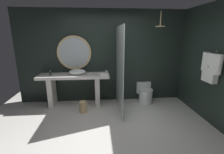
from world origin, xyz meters
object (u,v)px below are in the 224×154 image
hanging_bathrobe (211,66)px  toilet (145,93)px  rain_shower_head (160,25)px  vessel_sink (77,72)px  folded_hand_towel (103,74)px  soap_dispenser (50,73)px  tumbler_cup (106,72)px  waste_bin (83,106)px  round_wall_mirror (74,53)px

hanging_bathrobe → toilet: hanging_bathrobe is taller
rain_shower_head → hanging_bathrobe: bearing=-56.4°
hanging_bathrobe → rain_shower_head: bearing=123.6°
vessel_sink → folded_hand_towel: 0.72m
soap_dispenser → folded_hand_towel: 1.39m
vessel_sink → tumbler_cup: (0.78, -0.00, -0.02)m
soap_dispenser → toilet: soap_dispenser is taller
soap_dispenser → hanging_bathrobe: bearing=-16.9°
hanging_bathrobe → toilet: (-1.02, 1.20, -1.02)m
soap_dispenser → waste_bin: size_ratio=0.43×
round_wall_mirror → toilet: 2.33m
round_wall_mirror → hanging_bathrobe: round_wall_mirror is taller
vessel_sink → toilet: (1.91, 0.04, -0.69)m
tumbler_cup → hanging_bathrobe: hanging_bathrobe is taller
rain_shower_head → soap_dispenser: bearing=-179.8°
waste_bin → hanging_bathrobe: bearing=-13.6°
tumbler_cup → toilet: tumbler_cup is taller
soap_dispenser → rain_shower_head: rain_shower_head is taller
soap_dispenser → toilet: size_ratio=0.23×
vessel_sink → tumbler_cup: vessel_sink is taller
tumbler_cup → round_wall_mirror: bearing=164.6°
hanging_bathrobe → waste_bin: hanging_bathrobe is taller
folded_hand_towel → tumbler_cup: bearing=65.7°
vessel_sink → soap_dispenser: bearing=-175.3°
folded_hand_towel → soap_dispenser: bearing=173.9°
hanging_bathrobe → folded_hand_towel: (-2.24, 0.95, -0.36)m
hanging_bathrobe → waste_bin: (-2.77, 0.67, -1.12)m
toilet → folded_hand_towel: 1.41m
waste_bin → tumbler_cup: bearing=38.0°
rain_shower_head → toilet: rain_shower_head is taller
vessel_sink → hanging_bathrobe: size_ratio=0.67×
tumbler_cup → waste_bin: tumbler_cup is taller
tumbler_cup → rain_shower_head: (1.41, -0.04, 1.23)m
tumbler_cup → soap_dispenser: size_ratio=0.70×
soap_dispenser → rain_shower_head: size_ratio=0.34×
rain_shower_head → folded_hand_towel: bearing=-173.9°
round_wall_mirror → rain_shower_head: size_ratio=2.46×
vessel_sink → toilet: bearing=1.3°
round_wall_mirror → toilet: size_ratio=1.64×
tumbler_cup → folded_hand_towel: (-0.09, -0.20, -0.01)m
vessel_sink → hanging_bathrobe: (2.93, -1.16, 0.33)m
vessel_sink → rain_shower_head: rain_shower_head is taller
soap_dispenser → folded_hand_towel: soap_dispenser is taller
tumbler_cup → soap_dispenser: soap_dispenser is taller
hanging_bathrobe → folded_hand_towel: 2.46m
hanging_bathrobe → waste_bin: bearing=166.4°
toilet → folded_hand_towel: folded_hand_towel is taller
rain_shower_head → toilet: size_ratio=0.67×
tumbler_cup → toilet: 1.31m
round_wall_mirror → toilet: bearing=-5.6°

